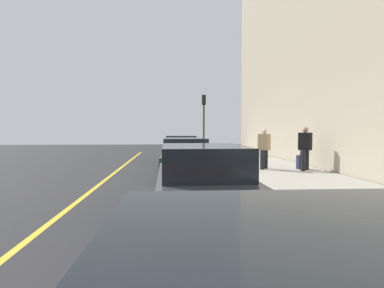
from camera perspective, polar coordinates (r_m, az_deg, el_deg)
ground_plane at (r=11.54m, az=0.10°, el=-6.47°), size 56.00×56.00×0.00m
sidewalk at (r=12.23m, az=15.79°, el=-5.70°), size 28.00×4.60×0.15m
lane_stripe_centre at (r=11.74m, az=-15.77°, el=-6.39°), size 28.00×0.14×0.01m
snow_bank_curb at (r=15.18m, az=1.69°, el=-3.87°), size 4.76×0.56×0.22m
parked_car_charcoal at (r=6.32m, az=1.89°, el=-7.06°), size 4.33×1.93×1.51m
parked_car_green at (r=11.97m, az=-1.20°, el=-2.49°), size 4.26×2.02×1.51m
parked_car_navy at (r=17.24m, az=-2.26°, el=-0.94°), size 4.45×1.98×1.51m
pedestrian_black_coat at (r=13.45m, az=20.33°, el=-0.57°), size 0.56×0.56×1.81m
pedestrian_tan_coat at (r=13.46m, az=13.30°, el=-0.65°), size 0.52×0.55×1.73m
traffic_light_pole at (r=22.09m, az=2.22°, el=5.64°), size 0.35×0.26×4.20m
rolling_suitcase at (r=13.96m, az=19.52°, el=-3.19°), size 0.34×0.22×0.95m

